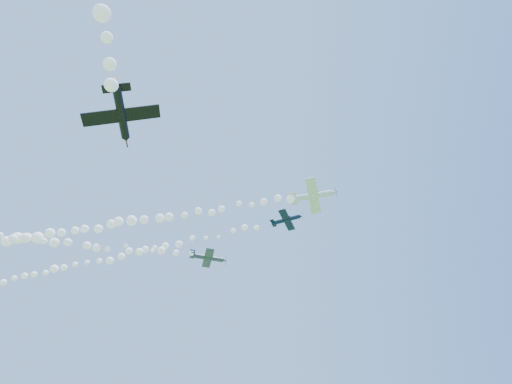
{
  "coord_description": "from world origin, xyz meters",
  "views": [
    {
      "loc": [
        2.02,
        -56.67,
        2.0
      ],
      "look_at": [
        5.44,
        -4.83,
        46.27
      ],
      "focal_mm": 30.0,
      "sensor_mm": 36.0,
      "label": 1
    }
  ],
  "objects": [
    {
      "name": "plane_white",
      "position": [
        15.24,
        -2.33,
        48.14
      ],
      "size": [
        8.03,
        8.48,
        2.28
      ],
      "rotation": [
        -0.11,
        -0.02,
        -0.29
      ],
      "color": "white"
    },
    {
      "name": "smoke_trail_white",
      "position": [
        -25.17,
        9.58,
        47.83
      ],
      "size": [
        76.33,
        24.58,
        3.32
      ],
      "primitive_type": null,
      "color": "white"
    },
    {
      "name": "plane_navy",
      "position": [
        11.53,
        4.08,
        47.67
      ],
      "size": [
        6.05,
        6.41,
        1.65
      ],
      "rotation": [
        0.01,
        -0.06,
        -0.41
      ],
      "color": "#0B1933"
    },
    {
      "name": "smoke_trail_navy",
      "position": [
        -27.5,
        20.97,
        47.46
      ],
      "size": [
        74.88,
        33.69,
        2.48
      ],
      "primitive_type": null,
      "color": "white"
    },
    {
      "name": "plane_grey",
      "position": [
        -2.35,
        11.13,
        43.57
      ],
      "size": [
        7.0,
        7.44,
        2.46
      ],
      "rotation": [
        0.07,
        0.05,
        0.15
      ],
      "color": "#323C49"
    },
    {
      "name": "plane_black",
      "position": [
        -11.0,
        -24.99,
        39.61
      ],
      "size": [
        8.12,
        8.16,
        3.21
      ],
      "rotation": [
        -0.31,
        0.08,
        1.57
      ],
      "color": "black"
    }
  ]
}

